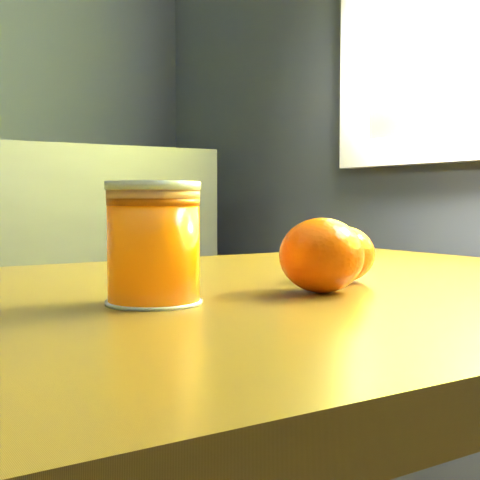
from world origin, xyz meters
TOP-DOWN VIEW (x-y plane):
  - table at (1.02, 0.12)m, footprint 0.92×0.65m
  - juice_glass at (0.91, 0.08)m, footprint 0.08×0.08m
  - orange_front at (1.06, 0.06)m, footprint 0.09×0.09m
  - orange_back at (1.13, 0.11)m, footprint 0.08×0.08m

SIDE VIEW (x-z plane):
  - table at x=1.02m, z-range 0.26..0.94m
  - orange_back at x=1.13m, z-range 0.69..0.74m
  - orange_front at x=1.06m, z-range 0.69..0.75m
  - juice_glass at x=0.91m, z-range 0.69..0.78m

